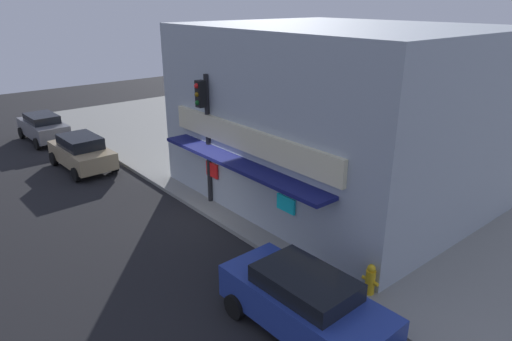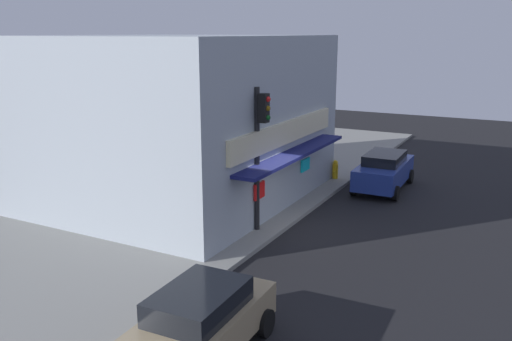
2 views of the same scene
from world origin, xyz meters
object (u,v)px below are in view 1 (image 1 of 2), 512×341
at_px(traffic_light, 205,123).
at_px(parked_car_tan, 82,152).
at_px(trash_can, 285,219).
at_px(parked_car_grey, 43,127).
at_px(fire_hydrant, 370,279).
at_px(pedestrian, 250,181).
at_px(parked_car_blue, 304,303).
at_px(potted_plant_by_window, 340,229).
at_px(potted_plant_by_doorway, 302,198).

distance_m(traffic_light, parked_car_tan, 7.90).
bearing_deg(trash_can, parked_car_grey, -169.72).
bearing_deg(parked_car_grey, traffic_light, 10.22).
xyz_separation_m(fire_hydrant, trash_can, (-3.99, 0.66, 0.01)).
distance_m(pedestrian, parked_car_tan, 9.07).
height_order(parked_car_blue, parked_car_tan, parked_car_blue).
relative_size(traffic_light, fire_hydrant, 5.58).
bearing_deg(traffic_light, pedestrian, 40.62).
bearing_deg(potted_plant_by_window, pedestrian, -174.97).
bearing_deg(traffic_light, parked_car_grey, -169.78).
relative_size(trash_can, parked_car_blue, 0.20).
bearing_deg(pedestrian, fire_hydrant, -9.52).
bearing_deg(parked_car_grey, parked_car_tan, 0.62).
distance_m(trash_can, potted_plant_by_window, 1.90).
relative_size(potted_plant_by_doorway, potted_plant_by_window, 1.11).
bearing_deg(parked_car_grey, parked_car_blue, 0.12).
relative_size(traffic_light, parked_car_blue, 1.12).
relative_size(fire_hydrant, pedestrian, 0.50).
xyz_separation_m(traffic_light, pedestrian, (1.26, 1.08, -2.17)).
xyz_separation_m(traffic_light, potted_plant_by_window, (5.39, 1.45, -2.64)).
xyz_separation_m(pedestrian, parked_car_grey, (-14.26, -3.43, -0.32)).
distance_m(trash_can, parked_car_grey, 16.93).
distance_m(traffic_light, fire_hydrant, 8.11).
xyz_separation_m(potted_plant_by_doorway, parked_car_blue, (4.45, -4.41, 0.14)).
distance_m(traffic_light, trash_can, 4.60).
xyz_separation_m(traffic_light, parked_car_tan, (-7.15, -2.28, -2.48)).
relative_size(potted_plant_by_doorway, parked_car_tan, 0.24).
relative_size(pedestrian, potted_plant_by_window, 1.98).
height_order(pedestrian, parked_car_tan, pedestrian).
bearing_deg(traffic_light, potted_plant_by_doorway, 34.79).
height_order(potted_plant_by_doorway, potted_plant_by_window, potted_plant_by_doorway).
bearing_deg(potted_plant_by_window, potted_plant_by_doorway, 164.40).
bearing_deg(parked_car_grey, trash_can, 10.28).
relative_size(trash_can, potted_plant_by_window, 0.98).
relative_size(fire_hydrant, trash_can, 1.00).
xyz_separation_m(trash_can, potted_plant_by_doorway, (-0.63, 1.43, 0.13)).
xyz_separation_m(potted_plant_by_window, parked_car_grey, (-18.39, -3.79, 0.15)).
height_order(traffic_light, fire_hydrant, traffic_light).
height_order(potted_plant_by_doorway, parked_car_blue, parked_car_blue).
bearing_deg(potted_plant_by_window, parked_car_tan, -163.45).
bearing_deg(potted_plant_by_window, parked_car_blue, -60.89).
bearing_deg(potted_plant_by_doorway, potted_plant_by_window, -15.60).
distance_m(pedestrian, parked_car_blue, 7.08).
bearing_deg(pedestrian, trash_can, -9.69).
xyz_separation_m(parked_car_tan, parked_car_grey, (-5.85, -0.06, -0.02)).
bearing_deg(parked_car_blue, potted_plant_by_doorway, 135.26).
bearing_deg(trash_can, potted_plant_by_window, 23.99).
xyz_separation_m(fire_hydrant, parked_car_tan, (-14.79, -2.29, 0.25)).
relative_size(parked_car_tan, parked_car_grey, 1.01).
height_order(fire_hydrant, parked_car_grey, parked_car_grey).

